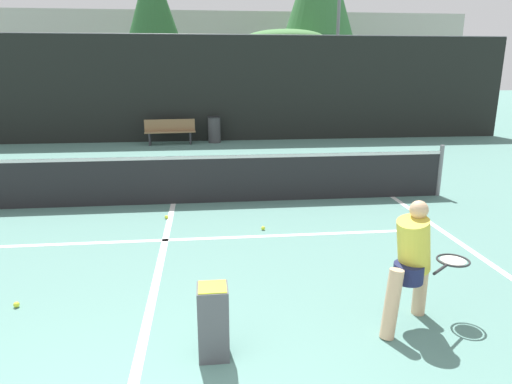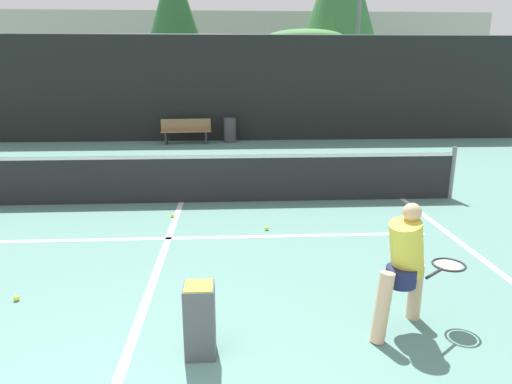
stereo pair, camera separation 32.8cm
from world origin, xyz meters
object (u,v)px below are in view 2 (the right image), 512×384
(player_practicing, at_px, (405,264))
(ball_hopper, at_px, (200,319))
(parked_car, at_px, (244,114))
(courtside_bench, at_px, (186,130))
(trash_bin, at_px, (230,129))

(player_practicing, bearing_deg, ball_hopper, 150.88)
(player_practicing, bearing_deg, parked_car, 55.27)
(courtside_bench, xyz_separation_m, parked_car, (2.16, 4.07, 0.17))
(player_practicing, xyz_separation_m, ball_hopper, (-2.03, -0.34, -0.34))
(trash_bin, relative_size, parked_car, 0.20)
(courtside_bench, bearing_deg, player_practicing, -79.28)
(trash_bin, height_order, parked_car, parked_car)
(ball_hopper, height_order, courtside_bench, courtside_bench)
(courtside_bench, bearing_deg, trash_bin, 2.93)
(ball_hopper, distance_m, parked_car, 16.55)
(courtside_bench, relative_size, trash_bin, 1.90)
(trash_bin, bearing_deg, parked_car, 81.04)
(player_practicing, xyz_separation_m, courtside_bench, (-3.28, 12.11, -0.24))
(parked_car, bearing_deg, courtside_bench, -117.95)
(trash_bin, bearing_deg, ball_hopper, -91.36)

